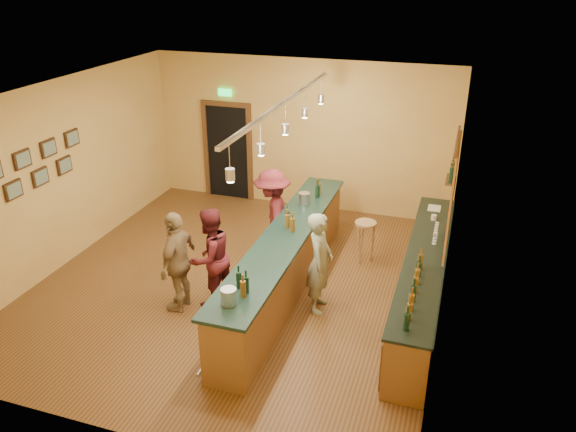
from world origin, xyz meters
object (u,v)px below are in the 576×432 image
(bartender, at_px, (320,263))
(customer_c, at_px, (272,217))
(tasting_bar, at_px, (285,258))
(customer_a, at_px, (210,257))
(back_counter, at_px, (423,281))
(customer_b, at_px, (178,261))
(bar_stool, at_px, (365,229))

(bartender, bearing_deg, customer_c, 37.86)
(tasting_bar, relative_size, bartender, 3.15)
(tasting_bar, xyz_separation_m, customer_a, (-1.00, -0.66, 0.20))
(back_counter, bearing_deg, bartender, -162.18)
(tasting_bar, xyz_separation_m, bartender, (0.65, -0.31, 0.20))
(tasting_bar, height_order, customer_b, customer_b)
(tasting_bar, distance_m, customer_b, 1.70)
(tasting_bar, bearing_deg, bar_stool, 53.56)
(tasting_bar, relative_size, customer_a, 3.18)
(bartender, height_order, bar_stool, bartender)
(back_counter, height_order, bartender, bartender)
(customer_a, xyz_separation_m, customer_b, (-0.40, -0.28, 0.01))
(tasting_bar, height_order, customer_a, customer_a)
(customer_a, distance_m, bar_stool, 2.89)
(customer_a, relative_size, customer_c, 0.93)
(customer_a, height_order, bar_stool, customer_a)
(tasting_bar, xyz_separation_m, customer_b, (-1.40, -0.94, 0.21))
(tasting_bar, height_order, customer_c, customer_c)
(customer_b, relative_size, bar_stool, 2.09)
(back_counter, relative_size, customer_a, 2.83)
(bar_stool, bearing_deg, tasting_bar, -126.44)
(tasting_bar, distance_m, bar_stool, 1.73)
(customer_c, height_order, bar_stool, customer_c)
(bar_stool, bearing_deg, customer_a, -134.69)
(customer_c, bearing_deg, tasting_bar, 14.07)
(tasting_bar, relative_size, bar_stool, 6.55)
(bartender, xyz_separation_m, customer_c, (-1.20, 1.23, 0.06))
(back_counter, relative_size, tasting_bar, 0.89)
(back_counter, distance_m, bar_stool, 1.67)
(back_counter, distance_m, customer_b, 3.76)
(customer_a, bearing_deg, back_counter, 128.24)
(customer_b, bearing_deg, customer_c, 155.50)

